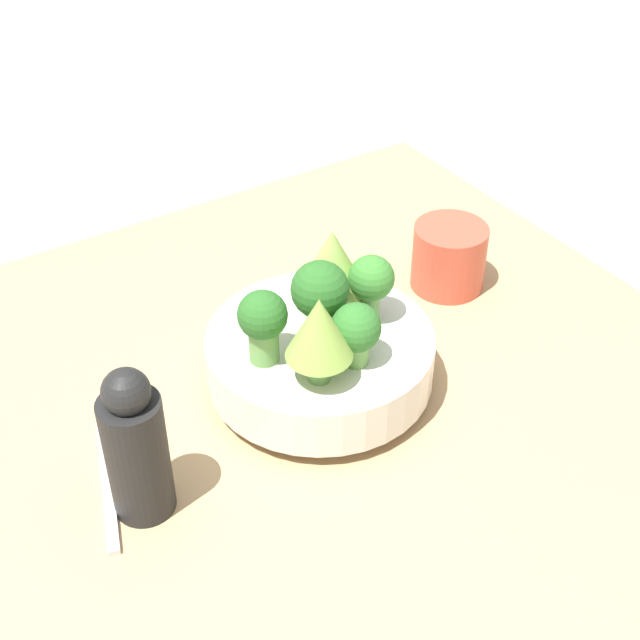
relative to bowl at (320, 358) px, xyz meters
The scene contains 12 objects.
ground_plane 0.08m from the bowl, 15.69° to the right, with size 6.00×6.00×0.00m, color #ADA89E.
table 0.06m from the bowl, 15.69° to the right, with size 0.84×0.82×0.03m.
bowl is the anchor object (origin of this frame).
broccoli_floret_right 0.08m from the bowl, ahead, with size 0.05×0.05×0.06m.
romanesco_piece_near 0.10m from the bowl, 33.35° to the right, with size 0.06×0.06×0.09m.
broccoli_floret_back 0.09m from the bowl, 87.68° to the left, with size 0.05×0.05×0.07m.
broccoli_floret_front 0.09m from the bowl, 89.78° to the right, with size 0.05×0.05×0.07m.
broccoli_floret_center 0.08m from the bowl, 131.63° to the left, with size 0.06×0.06×0.08m.
romanesco_piece_far 0.09m from the bowl, 132.87° to the left, with size 0.07×0.07×0.09m.
cup 0.23m from the bowl, 107.82° to the left, with size 0.08×0.08×0.08m.
pepper_mill 0.22m from the bowl, 77.21° to the right, with size 0.05×0.05×0.15m.
fork 0.23m from the bowl, 91.52° to the right, with size 0.18×0.07×0.01m.
Camera 1 is at (0.54, -0.35, 0.64)m, focal length 50.00 mm.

